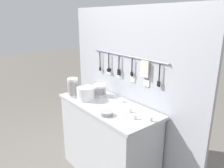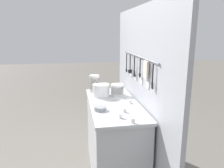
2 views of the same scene
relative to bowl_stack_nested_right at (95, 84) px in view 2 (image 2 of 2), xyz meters
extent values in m
cube|color=#B7BABC|center=(0.45, 0.17, -0.13)|extent=(1.26, 0.54, 0.03)
cube|color=#B7BABC|center=(0.45, 0.17, -0.59)|extent=(1.21, 0.52, 0.90)
cube|color=#A8AAB2|center=(0.45, 0.48, -0.06)|extent=(2.06, 0.04, 1.97)
cylinder|color=#93969E|center=(0.45, 0.44, 0.40)|extent=(1.16, 0.01, 0.01)
sphere|color=#93969E|center=(-0.13, 0.44, 0.40)|extent=(0.02, 0.02, 0.02)
sphere|color=#93969E|center=(1.03, 0.44, 0.40)|extent=(0.02, 0.02, 0.02)
cylinder|color=black|center=(-0.03, 0.43, 0.29)|extent=(0.01, 0.01, 0.20)
ellipsoid|color=black|center=(-0.03, 0.43, 0.16)|extent=(0.04, 0.02, 0.06)
cylinder|color=#93969E|center=(-0.03, 0.44, 0.39)|extent=(0.01, 0.01, 0.02)
cylinder|color=black|center=(0.15, 0.43, 0.29)|extent=(0.01, 0.01, 0.18)
sphere|color=black|center=(0.15, 0.43, 0.18)|extent=(0.06, 0.06, 0.06)
cylinder|color=#93969E|center=(0.15, 0.44, 0.39)|extent=(0.01, 0.01, 0.02)
cylinder|color=black|center=(0.35, 0.43, 0.30)|extent=(0.01, 0.01, 0.17)
cube|color=black|center=(0.35, 0.43, 0.19)|extent=(0.05, 0.01, 0.07)
cylinder|color=#93969E|center=(0.35, 0.44, 0.39)|extent=(0.01, 0.01, 0.02)
cylinder|color=black|center=(0.56, 0.43, 0.31)|extent=(0.01, 0.01, 0.15)
ellipsoid|color=black|center=(0.56, 0.43, 0.21)|extent=(0.04, 0.02, 0.06)
cylinder|color=#93969E|center=(0.56, 0.44, 0.39)|extent=(0.01, 0.01, 0.02)
cube|color=beige|center=(0.75, 0.43, 0.30)|extent=(0.10, 0.02, 0.17)
cylinder|color=#93969E|center=(0.75, 0.44, 0.39)|extent=(0.01, 0.01, 0.02)
cylinder|color=black|center=(0.94, 0.43, 0.30)|extent=(0.01, 0.01, 0.17)
cube|color=black|center=(0.94, 0.43, 0.19)|extent=(0.04, 0.01, 0.06)
cylinder|color=#93969E|center=(0.94, 0.44, 0.39)|extent=(0.01, 0.01, 0.02)
cube|color=white|center=(0.14, 0.45, 0.15)|extent=(0.07, 0.01, 0.07)
cube|color=white|center=(0.35, 0.45, 0.15)|extent=(0.07, 0.01, 0.07)
cube|color=white|center=(0.56, 0.45, 0.15)|extent=(0.07, 0.01, 0.07)
cube|color=white|center=(0.77, 0.45, 0.15)|extent=(0.07, 0.01, 0.07)
cylinder|color=white|center=(0.00, 0.00, -0.09)|extent=(0.13, 0.13, 0.05)
cylinder|color=white|center=(0.00, 0.00, -0.06)|extent=(0.13, 0.13, 0.05)
cylinder|color=white|center=(0.00, 0.00, -0.03)|extent=(0.13, 0.13, 0.05)
cylinder|color=white|center=(0.00, 0.00, 0.00)|extent=(0.13, 0.13, 0.05)
cylinder|color=white|center=(0.00, 0.00, 0.03)|extent=(0.13, 0.13, 0.05)
cylinder|color=white|center=(0.00, 0.00, 0.06)|extent=(0.13, 0.13, 0.05)
cylinder|color=white|center=(0.00, 0.00, 0.09)|extent=(0.13, 0.13, 0.05)
cylinder|color=white|center=(0.18, 0.26, -0.09)|extent=(0.16, 0.16, 0.05)
cylinder|color=white|center=(0.18, 0.26, -0.06)|extent=(0.16, 0.16, 0.05)
cylinder|color=white|center=(0.18, 0.26, -0.03)|extent=(0.16, 0.16, 0.05)
cylinder|color=white|center=(0.18, 0.26, 0.00)|extent=(0.16, 0.16, 0.05)
cylinder|color=white|center=(0.18, 0.06, -0.11)|extent=(0.20, 0.20, 0.01)
cylinder|color=white|center=(0.18, 0.06, -0.10)|extent=(0.20, 0.20, 0.01)
cylinder|color=white|center=(0.18, 0.06, -0.09)|extent=(0.20, 0.20, 0.01)
cylinder|color=white|center=(0.18, 0.06, -0.07)|extent=(0.20, 0.20, 0.01)
cylinder|color=white|center=(0.18, 0.06, -0.06)|extent=(0.20, 0.20, 0.01)
cylinder|color=white|center=(0.18, 0.06, -0.05)|extent=(0.20, 0.20, 0.01)
cylinder|color=white|center=(0.18, 0.06, -0.04)|extent=(0.20, 0.20, 0.01)
cylinder|color=white|center=(0.18, 0.06, -0.03)|extent=(0.20, 0.20, 0.01)
cylinder|color=white|center=(0.18, 0.06, -0.02)|extent=(0.20, 0.20, 0.01)
cylinder|color=white|center=(0.18, 0.06, 0.00)|extent=(0.20, 0.20, 0.01)
cylinder|color=white|center=(0.18, 0.06, 0.01)|extent=(0.20, 0.20, 0.01)
cylinder|color=white|center=(0.18, 0.06, 0.02)|extent=(0.20, 0.20, 0.01)
cylinder|color=white|center=(0.18, 0.06, 0.03)|extent=(0.20, 0.20, 0.01)
cylinder|color=#93969E|center=(0.68, -0.01, -0.09)|extent=(0.13, 0.13, 0.04)
cylinder|color=white|center=(0.77, 0.22, -0.09)|extent=(0.04, 0.04, 0.04)
cylinder|color=white|center=(0.52, 0.35, -0.09)|extent=(0.04, 0.04, 0.04)
cylinder|color=white|center=(1.04, 0.23, -0.09)|extent=(0.04, 0.04, 0.04)
cylinder|color=white|center=(0.91, 0.15, -0.09)|extent=(0.04, 0.04, 0.04)
cylinder|color=white|center=(0.31, 0.33, -0.09)|extent=(0.04, 0.04, 0.04)
cylinder|color=white|center=(-0.03, 0.27, -0.09)|extent=(0.04, 0.04, 0.04)
camera|label=1|loc=(2.24, -1.20, 0.81)|focal=35.00mm
camera|label=2|loc=(2.75, -0.26, 0.66)|focal=35.00mm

